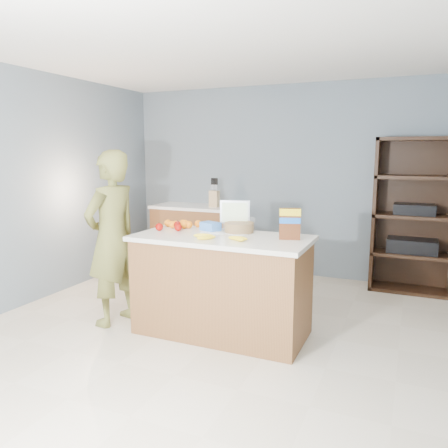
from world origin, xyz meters
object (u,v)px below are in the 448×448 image
at_px(shelving_unit, 414,219).
at_px(person, 112,238).
at_px(counter_peninsula, 222,289).
at_px(tv, 235,213).
at_px(cereal_box, 290,221).

xyz_separation_m(shelving_unit, person, (-2.60, -2.23, -0.04)).
height_order(counter_peninsula, tv, tv).
bearing_deg(shelving_unit, cereal_box, -116.20).
xyz_separation_m(tv, cereal_box, (0.60, -0.24, -0.01)).
bearing_deg(person, shelving_unit, 139.82).
distance_m(counter_peninsula, person, 1.14).
relative_size(shelving_unit, tv, 6.38).
bearing_deg(tv, cereal_box, -21.89).
bearing_deg(counter_peninsula, shelving_unit, 52.89).
bearing_deg(cereal_box, person, -170.50).
xyz_separation_m(shelving_unit, tv, (-1.56, -1.71, 0.19)).
relative_size(counter_peninsula, shelving_unit, 0.87).
relative_size(counter_peninsula, person, 0.94).
height_order(counter_peninsula, shelving_unit, shelving_unit).
height_order(shelving_unit, cereal_box, shelving_unit).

